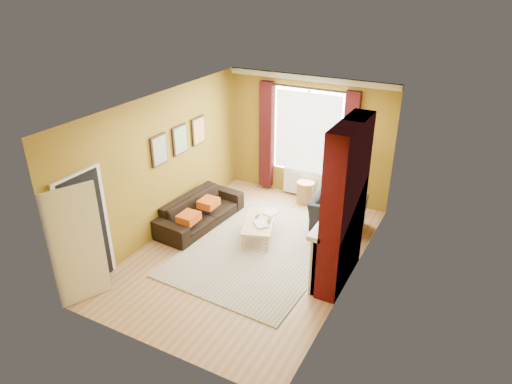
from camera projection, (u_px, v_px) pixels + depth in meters
ground at (250, 252)px, 8.59m from camera, size 5.50×5.50×0.00m
room_walls at (289, 187)px, 7.93m from camera, size 3.82×5.54×2.83m
striped_rug at (261, 248)px, 8.68m from camera, size 2.70×3.63×0.02m
sofa at (200, 211)px, 9.42m from camera, size 0.98×2.13×0.60m
armchair at (337, 214)px, 9.21m from camera, size 1.12×1.00×0.68m
coffee_table at (259, 222)px, 8.93m from camera, size 0.91×1.25×0.38m
wicker_stool at (305, 192)px, 10.33m from camera, size 0.52×0.52×0.50m
floor_lamp at (365, 161)px, 9.33m from camera, size 0.27×0.27×1.59m
book_a at (255, 225)px, 8.71m from camera, size 0.38×0.37×0.03m
book_b at (267, 211)px, 9.24m from camera, size 0.28×0.34×0.02m
mug at (269, 220)px, 8.83m from camera, size 0.12×0.12×0.09m
tv_remote at (257, 216)px, 9.04m from camera, size 0.06×0.15×0.02m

